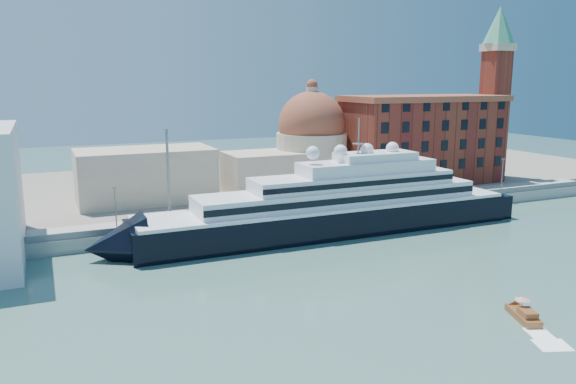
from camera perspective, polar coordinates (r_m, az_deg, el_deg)
name	(u,v)px	position (r m, az deg, el deg)	size (l,w,h in m)	color
ground	(350,277)	(86.35, 6.30, -8.53)	(400.00, 400.00, 0.00)	#39635A
quay	(267,219)	(115.33, -2.18, -2.73)	(180.00, 10.00, 2.50)	gray
land	(211,186)	(153.38, -7.86, 0.60)	(260.00, 72.00, 2.00)	slate
quay_fence	(275,215)	(110.84, -1.33, -2.32)	(180.00, 0.10, 1.20)	slate
superyacht	(320,212)	(107.47, 3.24, -2.03)	(86.33, 11.97, 25.80)	black
water_taxi	(524,314)	(76.93, 22.85, -11.38)	(4.04, 6.41, 2.89)	brown
warehouse	(422,139)	(154.34, 13.50, 5.26)	(43.00, 19.00, 23.25)	maroon
campanile	(496,82)	(169.22, 20.33, 10.47)	(8.40, 8.40, 47.00)	maroon
church	(255,156)	(137.55, -3.40, 3.64)	(66.00, 18.00, 25.50)	beige
lamp_posts	(208,184)	(107.95, -8.13, 0.86)	(120.80, 2.40, 18.00)	slate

